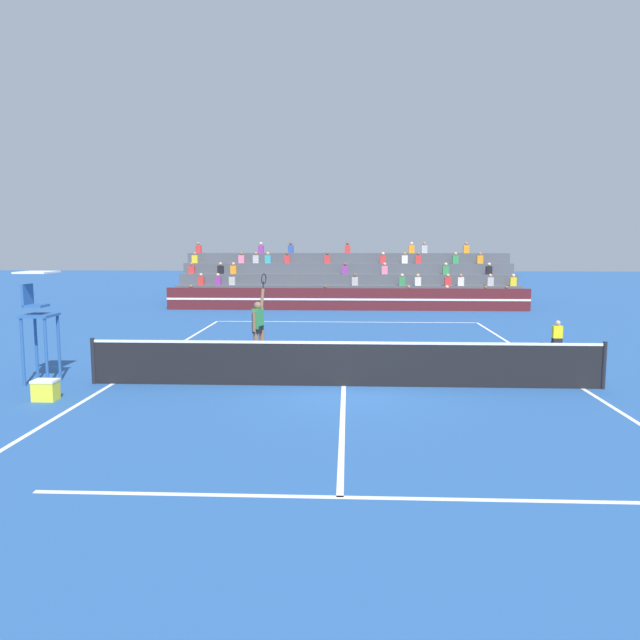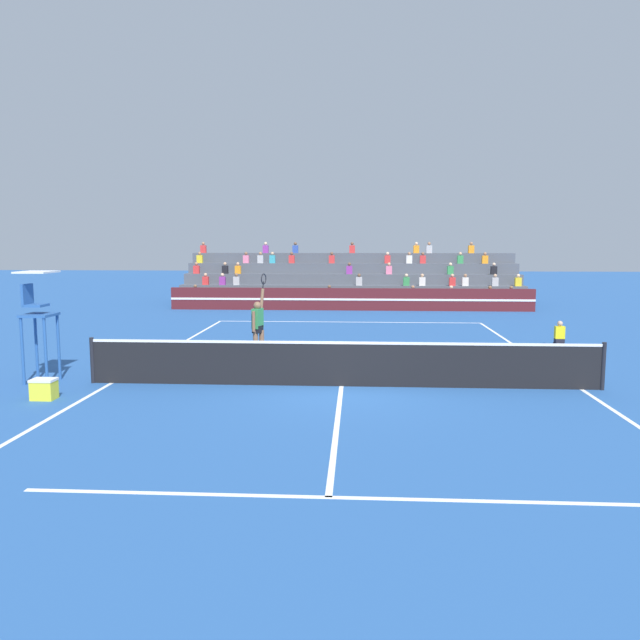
{
  "view_description": "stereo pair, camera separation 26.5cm",
  "coord_description": "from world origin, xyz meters",
  "px_view_note": "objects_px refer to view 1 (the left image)",
  "views": [
    {
      "loc": [
        0.1,
        -14.29,
        3.34
      ],
      "look_at": [
        -0.73,
        3.7,
        1.1
      ],
      "focal_mm": 35.0,
      "sensor_mm": 36.0,
      "label": 1
    },
    {
      "loc": [
        0.36,
        -14.28,
        3.34
      ],
      "look_at": [
        -0.73,
        3.7,
        1.1
      ],
      "focal_mm": 35.0,
      "sensor_mm": 36.0,
      "label": 2
    }
  ],
  "objects_px": {
    "tennis_ball": "(393,360)",
    "equipment_cooler": "(46,390)",
    "ball_kid_courtside": "(557,336)",
    "tennis_player": "(258,327)",
    "umpire_chair": "(37,312)"
  },
  "relations": [
    {
      "from": "tennis_player",
      "to": "tennis_ball",
      "type": "xyz_separation_m",
      "value": [
        3.78,
        0.38,
        -0.96
      ]
    },
    {
      "from": "tennis_player",
      "to": "equipment_cooler",
      "type": "xyz_separation_m",
      "value": [
        -3.92,
        -4.46,
        -0.76
      ]
    },
    {
      "from": "tennis_player",
      "to": "equipment_cooler",
      "type": "bearing_deg",
      "value": -131.31
    },
    {
      "from": "ball_kid_courtside",
      "to": "tennis_player",
      "type": "bearing_deg",
      "value": -161.25
    },
    {
      "from": "tennis_ball",
      "to": "equipment_cooler",
      "type": "relative_size",
      "value": 0.14
    },
    {
      "from": "tennis_ball",
      "to": "equipment_cooler",
      "type": "bearing_deg",
      "value": -147.85
    },
    {
      "from": "equipment_cooler",
      "to": "tennis_player",
      "type": "bearing_deg",
      "value": 48.69
    },
    {
      "from": "umpire_chair",
      "to": "tennis_player",
      "type": "relative_size",
      "value": 1.07
    },
    {
      "from": "tennis_ball",
      "to": "ball_kid_courtside",
      "type": "bearing_deg",
      "value": 26.74
    },
    {
      "from": "umpire_chair",
      "to": "ball_kid_courtside",
      "type": "height_order",
      "value": "umpire_chair"
    },
    {
      "from": "umpire_chair",
      "to": "tennis_ball",
      "type": "relative_size",
      "value": 39.26
    },
    {
      "from": "ball_kid_courtside",
      "to": "tennis_player",
      "type": "height_order",
      "value": "tennis_player"
    },
    {
      "from": "ball_kid_courtside",
      "to": "equipment_cooler",
      "type": "bearing_deg",
      "value": -150.04
    },
    {
      "from": "umpire_chair",
      "to": "ball_kid_courtside",
      "type": "relative_size",
      "value": 3.16
    },
    {
      "from": "ball_kid_courtside",
      "to": "equipment_cooler",
      "type": "height_order",
      "value": "ball_kid_courtside"
    }
  ]
}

